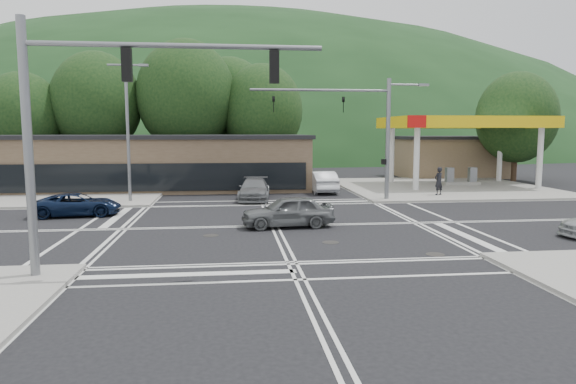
{
  "coord_description": "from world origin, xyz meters",
  "views": [
    {
      "loc": [
        -2.14,
        -24.58,
        4.6
      ],
      "look_at": [
        0.92,
        2.17,
        1.4
      ],
      "focal_mm": 32.0,
      "sensor_mm": 36.0,
      "label": 1
    }
  ],
  "objects": [
    {
      "name": "signal_mast_sw",
      "position": [
        -6.39,
        -8.2,
        5.12
      ],
      "size": [
        9.14,
        0.28,
        8.0
      ],
      "color": "slate",
      "rests_on": "ground"
    },
    {
      "name": "pedestrian",
      "position": [
        12.43,
        9.72,
        1.13
      ],
      "size": [
        0.85,
        0.74,
        1.96
      ],
      "primitive_type": "imported",
      "rotation": [
        0.0,
        0.0,
        3.61
      ],
      "color": "black",
      "rests_on": "sidewalk_ne"
    },
    {
      "name": "sidewalk_nw",
      "position": [
        -15.0,
        15.0,
        0.07
      ],
      "size": [
        16.0,
        16.0,
        0.15
      ],
      "primitive_type": "cube",
      "color": "gray",
      "rests_on": "ground"
    },
    {
      "name": "gas_station_canopy",
      "position": [
        16.99,
        15.99,
        5.04
      ],
      "size": [
        12.32,
        8.34,
        5.75
      ],
      "color": "silver",
      "rests_on": "ground"
    },
    {
      "name": "sidewalk_ne",
      "position": [
        15.0,
        15.0,
        0.07
      ],
      "size": [
        16.0,
        16.0,
        0.15
      ],
      "primitive_type": "cube",
      "color": "gray",
      "rests_on": "ground"
    },
    {
      "name": "streetlight_nw",
      "position": [
        -8.44,
        9.0,
        5.05
      ],
      "size": [
        2.5,
        0.25,
        9.0
      ],
      "color": "slate",
      "rests_on": "ground"
    },
    {
      "name": "signal_mast_ne",
      "position": [
        6.95,
        8.2,
        5.07
      ],
      "size": [
        11.65,
        0.3,
        8.0
      ],
      "color": "slate",
      "rests_on": "ground"
    },
    {
      "name": "ground",
      "position": [
        0.0,
        0.0,
        0.0
      ],
      "size": [
        120.0,
        120.0,
        0.0
      ],
      "primitive_type": "plane",
      "color": "black",
      "rests_on": "ground"
    },
    {
      "name": "car_blue_west",
      "position": [
        -10.4,
        4.21,
        0.63
      ],
      "size": [
        4.75,
        2.65,
        1.25
      ],
      "primitive_type": "imported",
      "rotation": [
        0.0,
        0.0,
        1.7
      ],
      "color": "#0B1732",
      "rests_on": "ground"
    },
    {
      "name": "hill_north",
      "position": [
        0.0,
        90.0,
        0.0
      ],
      "size": [
        252.0,
        126.0,
        140.0
      ],
      "primitive_type": "ellipsoid",
      "color": "#193719",
      "rests_on": "ground"
    },
    {
      "name": "convenience_store",
      "position": [
        20.0,
        25.0,
        1.9
      ],
      "size": [
        10.0,
        6.0,
        3.8
      ],
      "primitive_type": "cube",
      "color": "#846B4F",
      "rests_on": "ground"
    },
    {
      "name": "tree_n_a",
      "position": [
        -14.0,
        24.0,
        7.14
      ],
      "size": [
        8.0,
        8.0,
        11.75
      ],
      "color": "#382619",
      "rests_on": "ground"
    },
    {
      "name": "tree_n_b",
      "position": [
        -6.0,
        24.0,
        7.79
      ],
      "size": [
        9.0,
        9.0,
        12.98
      ],
      "color": "#382619",
      "rests_on": "ground"
    },
    {
      "name": "tree_n_c",
      "position": [
        1.0,
        24.0,
        6.49
      ],
      "size": [
        7.6,
        7.6,
        10.87
      ],
      "color": "#382619",
      "rests_on": "ground"
    },
    {
      "name": "tree_n_e",
      "position": [
        -2.0,
        28.0,
        7.14
      ],
      "size": [
        8.4,
        8.4,
        11.98
      ],
      "color": "#382619",
      "rests_on": "ground"
    },
    {
      "name": "car_northbound",
      "position": [
        -0.5,
        9.62,
        0.72
      ],
      "size": [
        2.47,
        5.11,
        1.43
      ],
      "primitive_type": "imported",
      "rotation": [
        0.0,
        0.0,
        -0.1
      ],
      "color": "slate",
      "rests_on": "ground"
    },
    {
      "name": "tree_ne",
      "position": [
        24.0,
        20.0,
        5.84
      ],
      "size": [
        7.2,
        7.2,
        9.99
      ],
      "color": "#382619",
      "rests_on": "ground"
    },
    {
      "name": "tree_n_d",
      "position": [
        -20.0,
        23.0,
        5.84
      ],
      "size": [
        6.8,
        6.8,
        9.76
      ],
      "color": "#382619",
      "rests_on": "ground"
    },
    {
      "name": "commercial_row",
      "position": [
        -8.0,
        17.0,
        2.0
      ],
      "size": [
        24.0,
        8.0,
        4.0
      ],
      "primitive_type": "cube",
      "color": "brown",
      "rests_on": "ground"
    },
    {
      "name": "car_queue_a",
      "position": [
        4.81,
        13.5,
        0.8
      ],
      "size": [
        1.77,
        4.9,
        1.61
      ],
      "primitive_type": "imported",
      "rotation": [
        0.0,
        0.0,
        3.15
      ],
      "color": "silver",
      "rests_on": "ground"
    },
    {
      "name": "car_queue_b",
      "position": [
        1.65,
        16.32,
        0.68
      ],
      "size": [
        1.79,
        4.08,
        1.36
      ],
      "primitive_type": "imported",
      "rotation": [
        0.0,
        0.0,
        3.1
      ],
      "color": "beige",
      "rests_on": "ground"
    },
    {
      "name": "car_grey_center",
      "position": [
        0.63,
        -0.3,
        0.76
      ],
      "size": [
        4.59,
        2.17,
        1.52
      ],
      "primitive_type": "imported",
      "rotation": [
        0.0,
        0.0,
        -1.48
      ],
      "color": "slate",
      "rests_on": "ground"
    }
  ]
}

